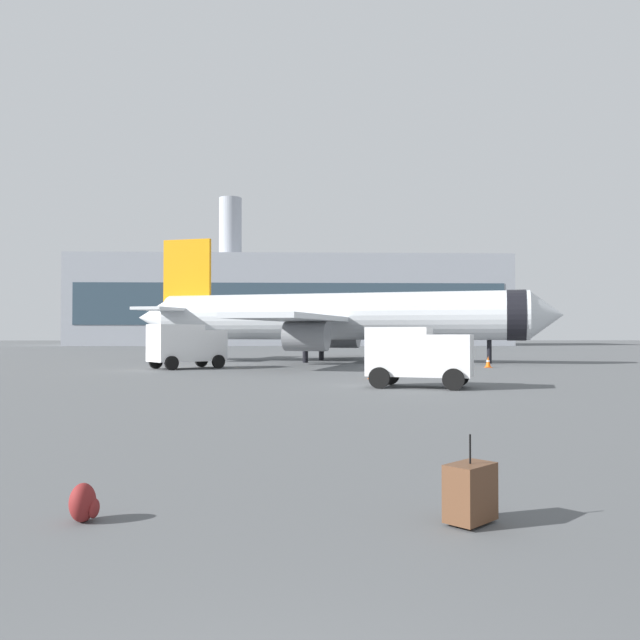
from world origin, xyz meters
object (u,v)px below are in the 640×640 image
at_px(safety_cone_near, 305,353).
at_px(rolling_suitcase, 470,492).
at_px(safety_cone_mid, 372,373).
at_px(safety_cone_far, 488,362).
at_px(cargo_van, 418,354).
at_px(service_truck, 186,344).
at_px(traveller_backpack, 84,503).
at_px(airplane_at_gate, 335,317).

bearing_deg(safety_cone_near, rolling_suitcase, -88.67).
bearing_deg(safety_cone_near, safety_cone_mid, -84.47).
distance_m(safety_cone_mid, safety_cone_far, 14.04).
xyz_separation_m(safety_cone_near, rolling_suitcase, (1.31, -56.29, 0.05)).
xyz_separation_m(cargo_van, safety_cone_mid, (-1.37, 5.22, -1.15)).
relative_size(safety_cone_far, rolling_suitcase, 0.70).
bearing_deg(safety_cone_far, safety_cone_near, 120.62).
xyz_separation_m(service_truck, traveller_backpack, (4.64, -34.82, -1.37)).
height_order(cargo_van, safety_cone_far, cargo_van).
height_order(airplane_at_gate, safety_cone_near, airplane_at_gate).
relative_size(airplane_at_gate, service_truck, 6.79).
distance_m(service_truck, safety_cone_near, 22.74).
distance_m(safety_cone_near, rolling_suitcase, 56.31).
distance_m(safety_cone_far, rolling_suitcase, 37.37).
xyz_separation_m(cargo_van, safety_cone_near, (-4.39, 36.42, -1.11)).
relative_size(airplane_at_gate, safety_cone_mid, 57.55).
distance_m(service_truck, traveller_backpack, 35.15).
bearing_deg(service_truck, safety_cone_far, 1.92).
distance_m(safety_cone_far, traveller_backpack, 38.78).
relative_size(airplane_at_gate, cargo_van, 7.27).
distance_m(safety_cone_near, safety_cone_mid, 31.34).
bearing_deg(safety_cone_near, service_truck, -110.91).
relative_size(cargo_van, traveller_backpack, 10.04).
distance_m(airplane_at_gate, service_truck, 14.50).
distance_m(service_truck, safety_cone_far, 20.31).
bearing_deg(safety_cone_far, service_truck, -178.08).
xyz_separation_m(safety_cone_near, traveller_backpack, (-3.47, -56.03, -0.10)).
distance_m(cargo_van, safety_cone_far, 17.71).
distance_m(safety_cone_near, safety_cone_far, 23.86).
xyz_separation_m(safety_cone_mid, traveller_backpack, (-6.49, -24.84, -0.07)).
xyz_separation_m(airplane_at_gate, safety_cone_near, (-2.24, 11.26, -3.32)).
bearing_deg(service_truck, traveller_backpack, -82.42).
distance_m(safety_cone_mid, rolling_suitcase, 25.15).
xyz_separation_m(airplane_at_gate, rolling_suitcase, (-0.93, -45.03, -3.27)).
bearing_deg(cargo_van, service_truck, 129.43).
relative_size(safety_cone_near, safety_cone_mid, 1.12).
height_order(service_truck, rolling_suitcase, service_truck).
relative_size(airplane_at_gate, safety_cone_near, 51.36).
height_order(cargo_van, traveller_backpack, cargo_van).
relative_size(service_truck, safety_cone_near, 7.56).
distance_m(service_truck, rolling_suitcase, 36.34).
distance_m(service_truck, cargo_van, 19.68).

